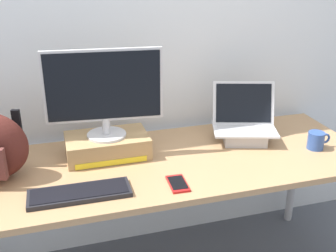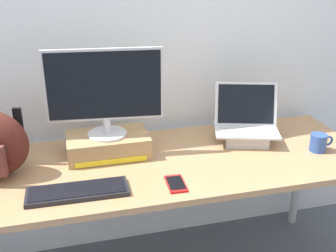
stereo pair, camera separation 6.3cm
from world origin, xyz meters
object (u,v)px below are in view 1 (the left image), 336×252
toner_box_yellow (107,146)px  coffee_mug (316,140)px  cell_phone (178,184)px  open_laptop (244,129)px  external_keyboard (80,193)px  desktop_monitor (104,91)px

toner_box_yellow → coffee_mug: (1.05, -0.23, -0.01)m
cell_phone → toner_box_yellow: bearing=126.2°
open_laptop → external_keyboard: size_ratio=0.91×
desktop_monitor → cell_phone: size_ratio=3.75×
coffee_mug → desktop_monitor: bearing=167.8°
toner_box_yellow → coffee_mug: size_ratio=3.19×
external_keyboard → cell_phone: bearing=-3.4°
open_laptop → cell_phone: bearing=-126.6°
toner_box_yellow → open_laptop: (0.74, -0.02, 0.01)m
open_laptop → desktop_monitor: bearing=-164.1°
toner_box_yellow → coffee_mug: toner_box_yellow is taller
coffee_mug → open_laptop: bearing=146.2°
toner_box_yellow → cell_phone: size_ratio=2.71×
open_laptop → cell_phone: 0.61m
coffee_mug → toner_box_yellow: bearing=167.7°
desktop_monitor → open_laptop: (0.74, -0.02, -0.27)m
open_laptop → external_keyboard: open_laptop is taller
external_keyboard → open_laptop: bearing=20.6°
toner_box_yellow → desktop_monitor: desktop_monitor is taller
toner_box_yellow → coffee_mug: bearing=-12.3°
desktop_monitor → cell_phone: (0.25, -0.37, -0.33)m
desktop_monitor → coffee_mug: desktop_monitor is taller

